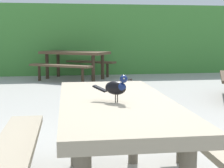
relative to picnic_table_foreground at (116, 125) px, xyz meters
name	(u,v)px	position (x,y,z in m)	size (l,w,h in m)	color
hedge_wall	(83,39)	(0.40, 8.75, 0.47)	(28.00, 2.16, 2.06)	#428438
picnic_table_foreground	(116,125)	(0.00, 0.00, 0.00)	(1.71, 1.81, 0.74)	gray
bird_grackle	(117,87)	(-0.01, -0.11, 0.29)	(0.24, 0.20, 0.18)	black
picnic_table_mid_right	(75,58)	(0.02, 6.85, 0.00)	(2.35, 2.35, 0.74)	brown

